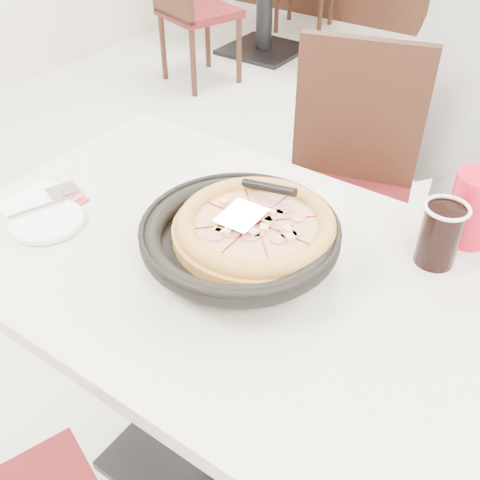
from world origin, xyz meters
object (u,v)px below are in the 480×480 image
Objects in this scene: pizza at (256,231)px; red_cup at (473,208)px; bg_table_left at (265,0)px; main_table at (226,365)px; chair_far at (340,204)px; cola_glass at (440,236)px; side_plate at (47,221)px; bg_chair_left_near at (199,8)px; pizza_pan at (240,243)px; diner_person at (456,48)px.

red_cup reaches higher than pizza.
main_table is at bearing -58.53° from bg_table_left.
chair_far is 7.31× the size of cola_glass.
side_plate is at bearing -158.42° from main_table.
cola_glass is 0.14× the size of bg_chair_left_near.
main_table is 7.50× the size of red_cup.
bg_table_left is at bearing -67.79° from chair_far.
pizza_pan is 0.38× the size of bg_chair_left_near.
red_cup is at bearing 76.06° from cola_glass.
side_plate is at bearing -157.08° from pizza.
chair_far is at bearing -51.76° from bg_table_left.
side_plate is 1.45m from diner_person.
pizza_pan is 0.40m from cola_glass.
chair_far is 0.67m from diner_person.
diner_person reaches higher than pizza.
bg_chair_left_near is (-1.77, 2.13, 0.10)m from main_table.
pizza is 0.29× the size of bg_table_left.
bg_table_left is (-1.74, 2.84, 0.00)m from main_table.
main_table and bg_table_left have the same top height.
bg_chair_left_near reaches higher than side_plate.
chair_far reaches higher than pizza_pan.
side_plate is 0.85m from cola_glass.
diner_person reaches higher than red_cup.
cola_glass is 1.04m from diner_person.
main_table is 0.70m from red_cup.
diner_person is at bearing -117.64° from chair_far.
diner_person is 2.47m from bg_table_left.
main_table is at bearing -149.15° from pizza.
red_cup is (0.36, 0.34, 0.04)m from pizza_pan.
bg_chair_left_near is at bearing 129.77° from main_table.
pizza is at bearing -148.65° from cola_glass.
side_plate is (-0.38, -0.15, 0.38)m from main_table.
cola_glass is 0.81× the size of red_cup.
red_cup is (0.03, 0.11, 0.02)m from cola_glass.
cola_glass reaches higher than bg_table_left.
pizza_pan is 0.21× the size of diner_person.
side_plate is at bearing 51.48° from chair_far.
pizza is at bearing 30.85° from main_table.
pizza reaches higher than bg_table_left.
pizza_pan is at bearing 110.28° from diner_person.
side_plate is at bearing -65.63° from bg_table_left.
pizza_pan is (0.04, 0.00, 0.42)m from main_table.
main_table is 1.00× the size of bg_table_left.
pizza is 3.36m from bg_table_left.
bg_table_left is at bearing 104.67° from bg_chair_left_near.
main_table is at bearing 21.58° from side_plate.
cola_glass is (0.76, 0.38, 0.06)m from side_plate.
diner_person reaches higher than bg_table_left.
pizza_pan is at bearing 2.45° from main_table.
cola_glass is 0.08× the size of diner_person.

